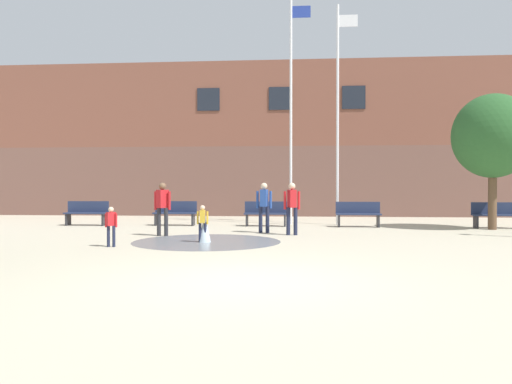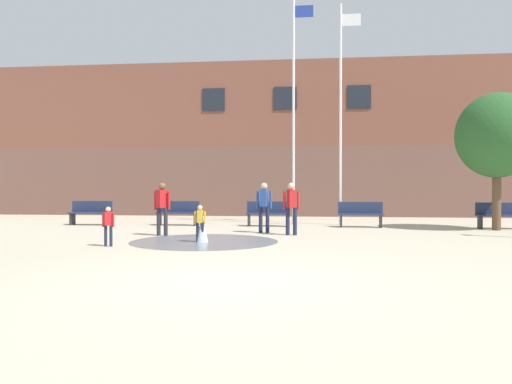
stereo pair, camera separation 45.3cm
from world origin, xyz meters
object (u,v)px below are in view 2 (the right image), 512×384
object	(u,v)px
park_bench_center	(361,214)
child_running	(200,220)
flagpole_right	(341,108)
adult_watching	(162,205)
park_bench_left_of_flagpoles	(178,213)
adult_near_bench	(264,204)
park_bench_under_left_flagpole	(268,213)
adult_in_red	(291,204)
flagpole_left	(294,104)
park_bench_far_left	(91,212)
park_bench_near_trashcan	(500,215)
child_with_pink_shirt	(108,223)
street_tree_near_building	(497,136)

from	to	relation	value
park_bench_center	child_running	distance (m)	7.08
flagpole_right	adult_watching	bearing A→B (deg)	-139.80
park_bench_left_of_flagpoles	adult_near_bench	bearing A→B (deg)	-36.71
park_bench_under_left_flagpole	park_bench_center	xyz separation A→B (m)	(3.36, -0.06, 0.00)
park_bench_under_left_flagpole	flagpole_right	xyz separation A→B (m)	(2.72, 0.93, 3.97)
child_running	adult_in_red	world-z (taller)	adult_in_red
adult_watching	flagpole_right	bearing A→B (deg)	161.15
adult_watching	park_bench_center	bearing A→B (deg)	151.85
park_bench_left_of_flagpoles	flagpole_left	distance (m)	6.10
park_bench_far_left	flagpole_left	xyz separation A→B (m)	(7.68, 1.13, 4.17)
park_bench_left_of_flagpoles	adult_watching	world-z (taller)	adult_watching
park_bench_left_of_flagpoles	park_bench_near_trashcan	distance (m)	11.55
park_bench_far_left	child_with_pink_shirt	world-z (taller)	child_with_pink_shirt
flagpole_left	street_tree_near_building	size ratio (longest dim) A/B	1.90
park_bench_far_left	adult_in_red	world-z (taller)	adult_in_red
flagpole_right	park_bench_near_trashcan	bearing A→B (deg)	-11.86
street_tree_near_building	adult_near_bench	bearing A→B (deg)	-166.87
park_bench_near_trashcan	flagpole_left	size ratio (longest dim) A/B	0.18
park_bench_left_of_flagpoles	park_bench_center	world-z (taller)	same
park_bench_near_trashcan	flagpole_right	size ratio (longest dim) A/B	0.19
flagpole_left	park_bench_center	bearing A→B (deg)	-22.23
child_running	adult_watching	distance (m)	2.21
park_bench_far_left	flagpole_left	bearing A→B (deg)	8.38
child_running	adult_in_red	bearing A→B (deg)	129.40
park_bench_near_trashcan	adult_near_bench	distance (m)	8.37
park_bench_under_left_flagpole	flagpole_right	distance (m)	4.90
child_with_pink_shirt	flagpole_left	world-z (taller)	flagpole_left
park_bench_left_of_flagpoles	child_running	bearing A→B (deg)	-68.95
park_bench_under_left_flagpole	child_running	world-z (taller)	child_running
park_bench_far_left	park_bench_center	world-z (taller)	same
park_bench_near_trashcan	flagpole_right	distance (m)	6.80
child_running	street_tree_near_building	bearing A→B (deg)	113.36
park_bench_center	flagpole_right	distance (m)	4.14
park_bench_far_left	park_bench_near_trashcan	size ratio (longest dim) A/B	1.00
park_bench_under_left_flagpole	child_with_pink_shirt	xyz separation A→B (m)	(-3.41, -6.47, 0.10)
child_with_pink_shirt	flagpole_right	size ratio (longest dim) A/B	0.12
adult_near_bench	park_bench_far_left	bearing A→B (deg)	79.67
park_bench_under_left_flagpole	child_with_pink_shirt	bearing A→B (deg)	-117.77
park_bench_under_left_flagpole	adult_in_red	xyz separation A→B (m)	(0.99, -3.20, 0.45)
child_with_pink_shirt	adult_near_bench	bearing A→B (deg)	-175.38
adult_watching	adult_in_red	distance (m)	3.89
park_bench_under_left_flagpole	adult_watching	size ratio (longest dim) A/B	1.01
adult_watching	adult_in_red	xyz separation A→B (m)	(3.85, 0.58, 0.00)
child_running	street_tree_near_building	size ratio (longest dim) A/B	0.21
park_bench_under_left_flagpole	park_bench_near_trashcan	bearing A→B (deg)	-1.46
child_running	adult_in_red	distance (m)	3.19
street_tree_near_building	park_bench_near_trashcan	bearing A→B (deg)	59.97
park_bench_under_left_flagpole	park_bench_far_left	bearing A→B (deg)	-178.27
park_bench_left_of_flagpoles	adult_watching	size ratio (longest dim) A/B	1.01
child_with_pink_shirt	flagpole_left	distance (m)	9.50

